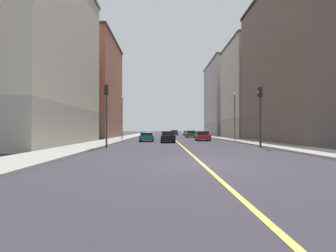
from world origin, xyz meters
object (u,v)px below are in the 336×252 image
building_right_corner (29,55)px  car_black (168,137)px  building_right_midblock (88,89)px  car_green (191,134)px  building_left_near (306,64)px  building_left_far (228,99)px  car_red (202,136)px  car_blue (174,133)px  car_maroon (173,133)px  car_teal (147,137)px  car_silver (187,133)px  traffic_light_right_near (106,107)px  street_lamp_right_near (122,113)px  street_lamp_left_near (235,111)px  building_left_mid (254,90)px  traffic_light_left_near (260,108)px

building_right_corner → car_black: (14.40, 6.09, -8.66)m
building_right_midblock → car_black: bearing=-48.2°
car_green → building_left_near: bearing=-59.9°
building_left_near → building_left_far: bearing=90.0°
car_red → car_blue: bearing=94.1°
building_right_corner → car_green: size_ratio=4.93×
car_green → car_maroon: car_green is taller
car_teal → car_silver: bearing=75.7°
building_left_near → traffic_light_right_near: (-22.54, -8.75, -6.08)m
car_green → traffic_light_right_near: bearing=-109.6°
building_right_midblock → car_maroon: (16.93, 31.68, -8.49)m
street_lamp_right_near → building_left_near: bearing=-16.6°
car_maroon → building_right_midblock: bearing=-118.1°
building_right_midblock → car_black: size_ratio=4.10×
building_right_corner → car_green: building_right_corner is taller
building_right_midblock → car_teal: 19.43m
building_right_midblock → traffic_light_right_near: bearing=-71.5°
street_lamp_right_near → car_blue: size_ratio=1.50×
car_green → street_lamp_left_near: bearing=-76.0°
street_lamp_left_near → car_maroon: street_lamp_left_near is taller
car_blue → car_black: 40.46m
building_left_mid → building_right_corner: building_right_corner is taller
traffic_light_left_near → car_silver: size_ratio=1.26×
building_right_midblock → traffic_light_left_near: 34.98m
car_green → street_lamp_right_near: bearing=-129.9°
car_red → car_black: 7.02m
building_right_corner → traffic_light_left_near: size_ratio=3.59×
traffic_light_left_near → car_maroon: bearing=95.5°
traffic_light_left_near → traffic_light_right_near: traffic_light_right_near is taller
traffic_light_right_near → car_maroon: (8.15, 57.87, -3.00)m
building_left_near → building_right_corner: building_left_near is taller
traffic_light_right_near → car_red: (10.72, 14.89, -2.96)m
building_right_midblock → car_green: building_right_midblock is taller
car_teal → traffic_light_right_near: bearing=-102.0°
building_right_midblock → street_lamp_left_near: (23.53, -13.77, -5.02)m
traffic_light_right_near → car_blue: 51.18m
building_left_far → car_silver: (-11.28, -2.49, -9.24)m
building_left_near → car_black: building_left_near is taller
traffic_light_right_near → car_green: 31.47m
building_left_near → street_lamp_right_near: size_ratio=3.28×
building_left_near → traffic_light_left_near: (-8.81, -8.75, -6.16)m
traffic_light_left_near → car_teal: bearing=129.9°
traffic_light_right_near → car_silver: traffic_light_right_near is taller
building_left_mid → car_green: (-12.05, 1.83, -8.45)m
building_left_far → car_red: building_left_far is taller
car_blue → car_black: (-2.52, -40.38, -0.01)m
building_right_corner → street_lamp_right_near: building_right_corner is taller
building_right_corner → street_lamp_left_near: 25.54m
traffic_light_right_near → car_maroon: size_ratio=1.31×
building_left_near → car_maroon: bearing=106.3°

